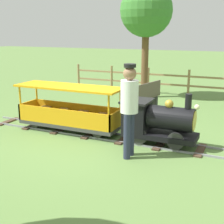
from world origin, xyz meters
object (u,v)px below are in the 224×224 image
at_px(oak_tree_distant, 146,12).
at_px(park_bench, 143,98).
at_px(locomotive, 157,120).
at_px(passenger_car, 69,113).
at_px(conductor_person, 129,104).

bearing_deg(oak_tree_distant, park_bench, 18.09).
height_order(park_bench, oak_tree_distant, oak_tree_distant).
relative_size(locomotive, passenger_car, 0.61).
distance_m(conductor_person, park_bench, 3.12).
bearing_deg(park_bench, oak_tree_distant, -161.91).
xyz_separation_m(passenger_car, park_bench, (-2.20, 0.93, -0.01)).
bearing_deg(park_bench, locomotive, 24.78).
bearing_deg(oak_tree_distant, locomotive, 21.71).
distance_m(locomotive, park_bench, 2.43).
height_order(conductor_person, park_bench, conductor_person).
relative_size(passenger_car, park_bench, 1.73).
height_order(passenger_car, oak_tree_distant, oak_tree_distant).
distance_m(locomotive, conductor_person, 0.95).
xyz_separation_m(conductor_person, oak_tree_distant, (-4.93, -1.40, 1.76)).
relative_size(locomotive, conductor_person, 0.89).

